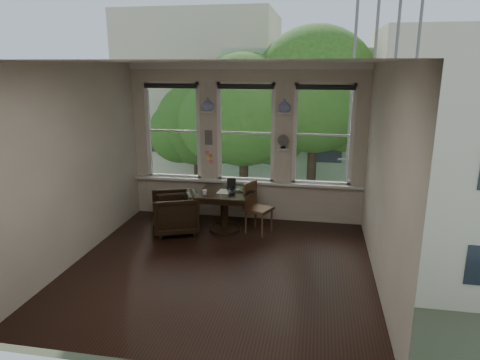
% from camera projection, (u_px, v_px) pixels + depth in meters
% --- Properties ---
extents(ground, '(4.50, 4.50, 0.00)m').
position_uv_depth(ground, '(221.00, 266.00, 6.49)').
color(ground, black).
rests_on(ground, ground).
extents(ceiling, '(4.50, 4.50, 0.00)m').
position_uv_depth(ceiling, '(219.00, 61.00, 5.71)').
color(ceiling, silver).
rests_on(ceiling, ground).
extents(wall_back, '(4.50, 0.00, 4.50)m').
position_uv_depth(wall_back, '(246.00, 143.00, 8.23)').
color(wall_back, beige).
rests_on(wall_back, ground).
extents(wall_front, '(4.50, 0.00, 4.50)m').
position_uv_depth(wall_front, '(165.00, 227.00, 3.96)').
color(wall_front, beige).
rests_on(wall_front, ground).
extents(wall_left, '(0.00, 4.50, 4.50)m').
position_uv_depth(wall_left, '(76.00, 164.00, 6.49)').
color(wall_left, beige).
rests_on(wall_left, ground).
extents(wall_right, '(0.00, 4.50, 4.50)m').
position_uv_depth(wall_right, '(384.00, 177.00, 5.71)').
color(wall_right, beige).
rests_on(wall_right, ground).
extents(window_left, '(1.10, 0.12, 1.90)m').
position_uv_depth(window_left, '(174.00, 131.00, 8.43)').
color(window_left, white).
rests_on(window_left, ground).
extents(window_center, '(1.10, 0.12, 1.90)m').
position_uv_depth(window_center, '(246.00, 133.00, 8.18)').
color(window_center, white).
rests_on(window_center, ground).
extents(window_right, '(1.10, 0.12, 1.90)m').
position_uv_depth(window_right, '(323.00, 135.00, 7.93)').
color(window_right, white).
rests_on(window_right, ground).
extents(shelf_left, '(0.26, 0.16, 0.03)m').
position_uv_depth(shelf_left, '(208.00, 112.00, 8.11)').
color(shelf_left, white).
rests_on(shelf_left, ground).
extents(shelf_right, '(0.26, 0.16, 0.03)m').
position_uv_depth(shelf_right, '(284.00, 113.00, 7.86)').
color(shelf_right, white).
rests_on(shelf_right, ground).
extents(intercom, '(0.14, 0.06, 0.28)m').
position_uv_depth(intercom, '(209.00, 137.00, 8.27)').
color(intercom, '#59544F').
rests_on(intercom, ground).
extents(sticky_notes, '(0.16, 0.01, 0.24)m').
position_uv_depth(sticky_notes, '(209.00, 155.00, 8.36)').
color(sticky_notes, pink).
rests_on(sticky_notes, ground).
extents(desk_fan, '(0.20, 0.20, 0.24)m').
position_uv_depth(desk_fan, '(283.00, 144.00, 7.99)').
color(desk_fan, '#59544F').
rests_on(desk_fan, ground).
extents(vase_left, '(0.24, 0.24, 0.25)m').
position_uv_depth(vase_left, '(208.00, 104.00, 8.07)').
color(vase_left, white).
rests_on(vase_left, shelf_left).
extents(vase_right, '(0.24, 0.24, 0.25)m').
position_uv_depth(vase_right, '(284.00, 105.00, 7.82)').
color(vase_right, white).
rests_on(vase_right, shelf_right).
extents(table, '(0.90, 0.90, 0.75)m').
position_uv_depth(table, '(224.00, 212.00, 7.78)').
color(table, black).
rests_on(table, ground).
extents(armchair_left, '(1.05, 1.04, 0.74)m').
position_uv_depth(armchair_left, '(175.00, 213.00, 7.73)').
color(armchair_left, black).
rests_on(armchair_left, ground).
extents(cushion_red, '(0.45, 0.45, 0.06)m').
position_uv_depth(cushion_red, '(175.00, 209.00, 7.71)').
color(cushion_red, maroon).
rests_on(cushion_red, armchair_left).
extents(side_chair_right, '(0.55, 0.55, 0.92)m').
position_uv_depth(side_chair_right, '(259.00, 208.00, 7.68)').
color(side_chair_right, '#4F2B1C').
rests_on(side_chair_right, ground).
extents(laptop, '(0.43, 0.35, 0.03)m').
position_uv_depth(laptop, '(244.00, 192.00, 7.60)').
color(laptop, black).
rests_on(laptop, table).
extents(mug, '(0.11, 0.11, 0.08)m').
position_uv_depth(mug, '(205.00, 192.00, 7.51)').
color(mug, white).
rests_on(mug, table).
extents(drinking_glass, '(0.17, 0.17, 0.11)m').
position_uv_depth(drinking_glass, '(232.00, 192.00, 7.48)').
color(drinking_glass, white).
rests_on(drinking_glass, table).
extents(tablet, '(0.16, 0.08, 0.22)m').
position_uv_depth(tablet, '(231.00, 184.00, 7.77)').
color(tablet, black).
rests_on(tablet, table).
extents(papers, '(0.23, 0.31, 0.00)m').
position_uv_depth(papers, '(224.00, 191.00, 7.70)').
color(papers, silver).
rests_on(papers, table).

